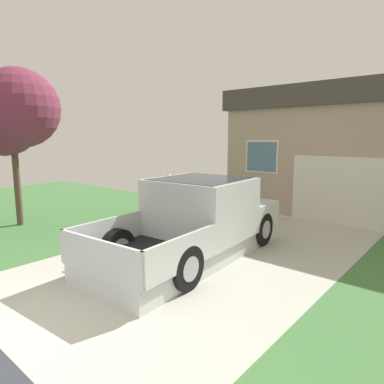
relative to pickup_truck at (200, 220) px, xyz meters
name	(u,v)px	position (x,y,z in m)	size (l,w,h in m)	color
pickup_truck	(200,220)	(0.00, 0.00, 0.00)	(2.41, 5.14, 1.72)	silver
person_with_hat	(169,201)	(-1.59, 0.64, 0.17)	(0.42, 0.42, 1.68)	#333842
handbag	(156,231)	(-1.78, 0.31, -0.63)	(0.29, 0.18, 0.41)	beige
house_with_garage	(382,150)	(1.98, 7.89, 1.40)	(9.28, 6.67, 4.28)	tan
front_yard_tree	(11,113)	(-5.70, -1.60, 2.53)	(2.75, 2.48, 4.56)	brown
wheeled_trash_bin	(208,193)	(-3.02, 4.20, -0.21)	(0.60, 0.72, 1.02)	navy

